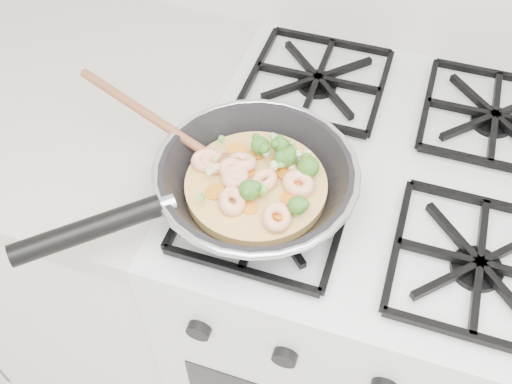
% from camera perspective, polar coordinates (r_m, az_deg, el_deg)
% --- Properties ---
extents(stove, '(0.60, 0.60, 0.92)m').
position_cam_1_polar(stove, '(1.29, 9.18, -10.60)').
color(stove, silver).
rests_on(stove, ground).
extents(counter_left, '(1.00, 0.60, 0.90)m').
position_cam_1_polar(counter_left, '(1.53, -21.37, -1.85)').
color(counter_left, white).
rests_on(counter_left, ground).
extents(skillet, '(0.45, 0.38, 0.10)m').
position_cam_1_polar(skillet, '(0.82, -0.41, 1.09)').
color(skillet, black).
rests_on(skillet, stove).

